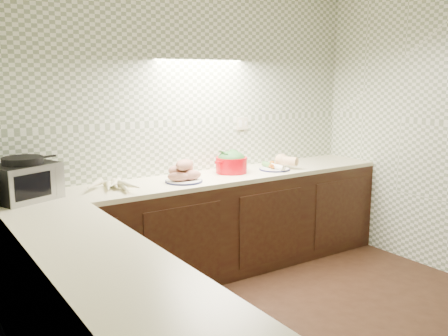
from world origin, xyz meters
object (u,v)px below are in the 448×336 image
toaster_oven (24,180)px  parsnip_pile (117,186)px  veg_plate (278,164)px  dutch_oven (231,162)px  sweet_potato_plate (183,173)px  onion_bowl (181,172)px

toaster_oven → parsnip_pile: toaster_oven is taller
parsnip_pile → veg_plate: bearing=0.9°
dutch_oven → veg_plate: 0.49m
parsnip_pile → sweet_potato_plate: sweet_potato_plate is taller
onion_bowl → veg_plate: 0.98m
sweet_potato_plate → veg_plate: size_ratio=0.86×
dutch_oven → veg_plate: dutch_oven is taller
sweet_potato_plate → onion_bowl: bearing=67.0°
toaster_oven → parsnip_pile: 0.67m
sweet_potato_plate → parsnip_pile: bearing=-178.9°
parsnip_pile → sweet_potato_plate: size_ratio=1.28×
parsnip_pile → sweet_potato_plate: bearing=1.1°
dutch_oven → onion_bowl: bearing=162.3°
parsnip_pile → dutch_oven: (1.16, 0.11, 0.06)m
sweet_potato_plate → onion_bowl: size_ratio=1.92×
onion_bowl → dutch_oven: size_ratio=0.46×
sweet_potato_plate → veg_plate: 1.04m
toaster_oven → onion_bowl: size_ratio=3.20×
sweet_potato_plate → onion_bowl: sweet_potato_plate is taller
toaster_oven → sweet_potato_plate: 1.26m
onion_bowl → parsnip_pile: bearing=-164.9°
onion_bowl → veg_plate: (0.97, -0.15, 0.00)m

